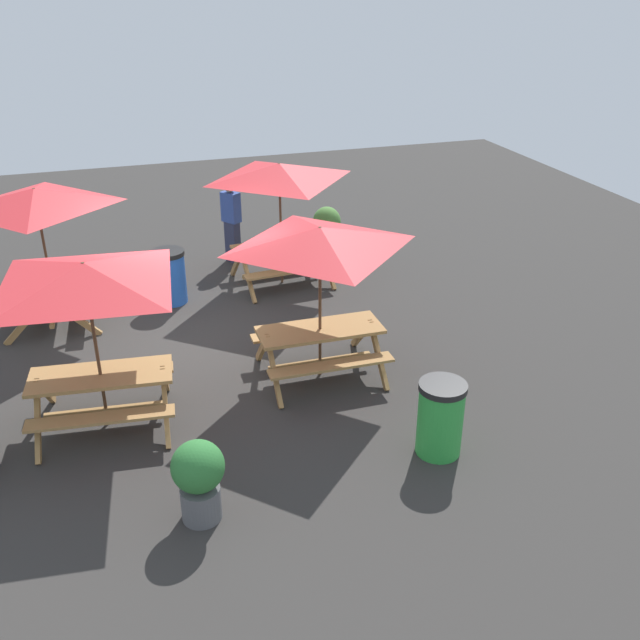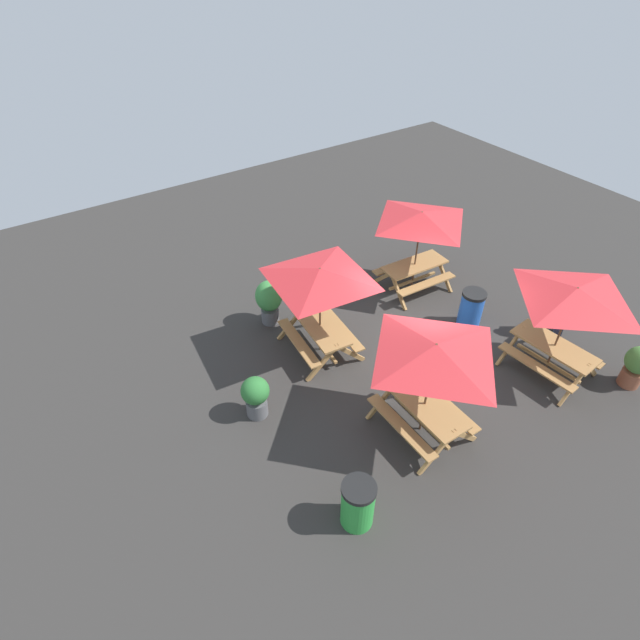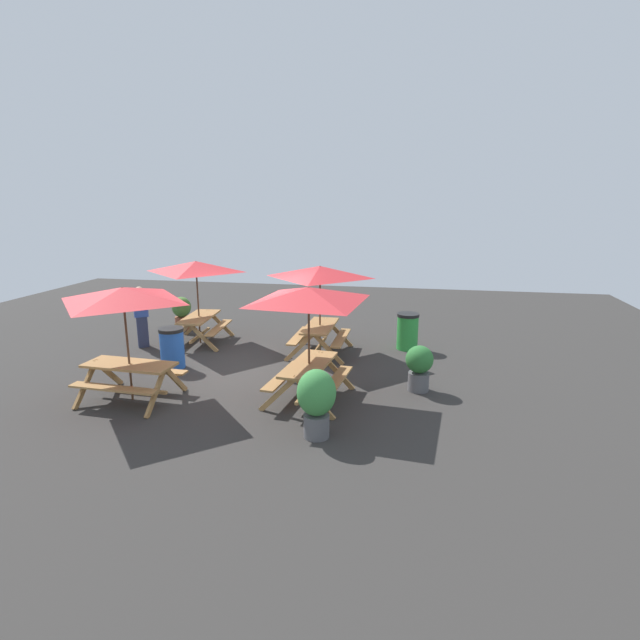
% 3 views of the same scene
% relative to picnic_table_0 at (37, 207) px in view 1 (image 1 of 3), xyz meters
% --- Properties ---
extents(ground_plane, '(24.00, 24.00, 0.00)m').
position_rel_picnic_table_0_xyz_m(ground_plane, '(2.10, -1.67, -1.99)').
color(ground_plane, '#33302D').
rests_on(ground_plane, ground).
extents(picnic_table_0, '(2.12, 2.12, 2.34)m').
position_rel_picnic_table_0_xyz_m(picnic_table_0, '(0.00, 0.00, 0.00)').
color(picnic_table_0, '#A87A44').
rests_on(picnic_table_0, ground).
extents(picnic_table_1, '(2.03, 2.03, 2.34)m').
position_rel_picnic_table_0_xyz_m(picnic_table_1, '(3.74, -3.15, 0.00)').
color(picnic_table_1, '#A87A44').
rests_on(picnic_table_1, ground).
extents(picnic_table_2, '(2.81, 2.81, 2.34)m').
position_rel_picnic_table_0_xyz_m(picnic_table_2, '(0.67, -3.50, 0.00)').
color(picnic_table_2, '#A87A44').
rests_on(picnic_table_2, ground).
extents(picnic_table_3, '(2.16, 2.16, 2.34)m').
position_rel_picnic_table_0_xyz_m(picnic_table_3, '(4.10, 0.35, 0.00)').
color(picnic_table_3, '#A87A44').
rests_on(picnic_table_3, ground).
extents(trash_bin_blue, '(0.59, 0.59, 0.98)m').
position_rel_picnic_table_0_xyz_m(trash_bin_blue, '(1.97, 0.10, -1.49)').
color(trash_bin_blue, blue).
rests_on(trash_bin_blue, ground).
extents(trash_bin_green, '(0.59, 0.59, 0.98)m').
position_rel_picnic_table_0_xyz_m(trash_bin_green, '(4.57, -5.38, -1.49)').
color(trash_bin_green, green).
rests_on(trash_bin_green, ground).
extents(potted_plant_1, '(0.58, 0.58, 1.02)m').
position_rel_picnic_table_0_xyz_m(potted_plant_1, '(5.38, 1.49, -1.41)').
color(potted_plant_1, '#935138').
rests_on(potted_plant_1, ground).
extents(potted_plant_2, '(0.58, 0.58, 0.98)m').
position_rel_picnic_table_0_xyz_m(potted_plant_2, '(1.56, -5.67, -1.44)').
color(potted_plant_2, '#59595B').
rests_on(potted_plant_2, ground).
extents(person_standing, '(0.39, 0.42, 1.67)m').
position_rel_picnic_table_0_xyz_m(person_standing, '(3.44, 1.70, -1.10)').
color(person_standing, '#2D334C').
rests_on(person_standing, ground).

